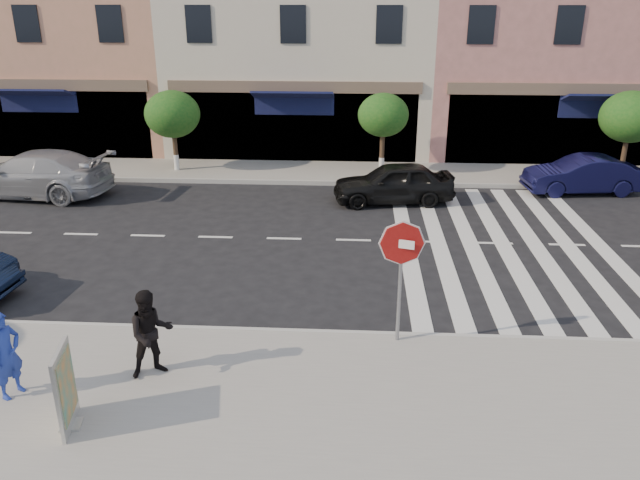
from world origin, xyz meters
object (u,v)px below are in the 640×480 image
at_px(poster_board, 66,390).
at_px(car_far_mid, 393,183).
at_px(walker, 151,333).
at_px(car_far_left, 33,174).
at_px(car_far_right, 582,175).
at_px(photographer, 6,354).
at_px(stop_sign, 401,255).

xyz_separation_m(poster_board, car_far_mid, (5.69, 12.33, -0.14)).
relative_size(walker, car_far_mid, 0.41).
height_order(car_far_left, car_far_right, car_far_left).
relative_size(photographer, car_far_mid, 0.39).
bearing_deg(walker, car_far_left, 96.24).
relative_size(car_far_mid, car_far_right, 1.01).
xyz_separation_m(stop_sign, car_far_right, (7.06, 10.86, -1.33)).
relative_size(poster_board, car_far_mid, 0.35).
bearing_deg(car_far_left, car_far_right, 100.79).
bearing_deg(poster_board, photographer, 139.60).
height_order(poster_board, car_far_left, car_far_left).
relative_size(stop_sign, car_far_left, 0.47).
bearing_deg(car_far_right, poster_board, -47.63).
xyz_separation_m(stop_sign, car_far_left, (-12.03, 9.36, -1.20)).
distance_m(walker, poster_board, 1.78).
relative_size(stop_sign, car_far_right, 0.63).
bearing_deg(car_far_mid, car_far_left, -98.00).
bearing_deg(photographer, poster_board, -97.67).
distance_m(photographer, walker, 2.36).
bearing_deg(car_far_right, stop_sign, -38.83).
height_order(car_far_left, car_far_mid, car_far_left).
height_order(photographer, car_far_mid, photographer).
distance_m(stop_sign, car_far_mid, 9.45).
height_order(walker, poster_board, walker).
xyz_separation_m(photographer, car_far_left, (-5.36, 11.56, -0.15)).
distance_m(stop_sign, walker, 4.78).
xyz_separation_m(walker, car_far_mid, (4.82, 10.79, -0.29)).
bearing_deg(walker, photographer, 170.25).
bearing_deg(walker, car_far_mid, 37.06).
xyz_separation_m(poster_board, car_far_right, (12.38, 13.83, -0.17)).
bearing_deg(walker, stop_sign, -11.03).
xyz_separation_m(car_far_left, car_far_right, (19.09, 1.50, -0.13)).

